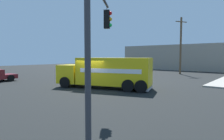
{
  "coord_description": "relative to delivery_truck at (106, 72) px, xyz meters",
  "views": [
    {
      "loc": [
        12.04,
        -12.19,
        2.87
      ],
      "look_at": [
        0.86,
        1.44,
        1.62
      ],
      "focal_mm": 31.25,
      "sensor_mm": 36.0,
      "label": 1
    }
  ],
  "objects": [
    {
      "name": "building_backdrop",
      "position": [
        -4.54,
        28.25,
        1.17
      ],
      "size": [
        23.01,
        6.0,
        5.23
      ],
      "primitive_type": "cube",
      "color": "gray",
      "rests_on": "ground"
    },
    {
      "name": "delivery_truck",
      "position": [
        0.0,
        0.0,
        0.0
      ],
      "size": [
        8.83,
        5.23,
        2.73
      ],
      "color": "yellow",
      "rests_on": "ground"
    },
    {
      "name": "ground_plane",
      "position": [
        -0.59,
        -0.97,
        -1.44
      ],
      "size": [
        100.0,
        100.0,
        0.0
      ],
      "primitive_type": "plane",
      "color": "black"
    },
    {
      "name": "traffic_light_primary",
      "position": [
        6.12,
        -7.58,
        2.4
      ],
      "size": [
        2.68,
        4.06,
        5.79
      ],
      "color": "#38383D",
      "rests_on": "ground"
    },
    {
      "name": "utility_pole",
      "position": [
        0.15,
        17.87,
        3.2
      ],
      "size": [
        1.11,
        2.01,
        9.0
      ],
      "color": "brown",
      "rests_on": "ground"
    }
  ]
}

